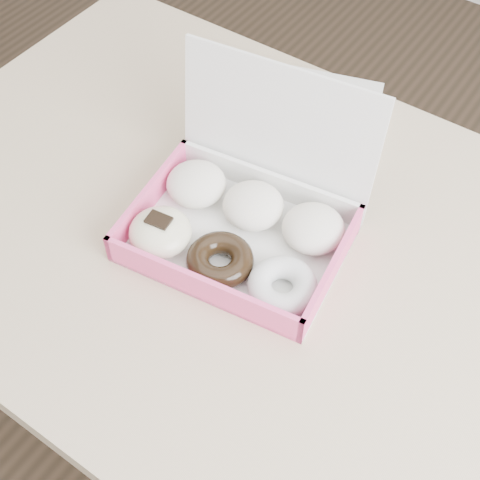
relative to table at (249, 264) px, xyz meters
The scene contains 4 objects.
ground 0.67m from the table, ahead, with size 4.00×4.00×0.00m, color black.
table is the anchor object (origin of this frame).
donut_box 0.11m from the table, 138.49° to the right, with size 0.34×0.30×0.22m.
newspapers 0.28m from the table, 103.29° to the left, with size 0.23×0.19×0.04m, color silver.
Camera 1 is at (0.34, -0.52, 1.53)m, focal length 50.00 mm.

